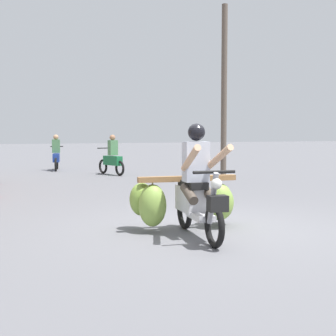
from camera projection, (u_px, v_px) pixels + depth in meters
name	position (u px, v px, depth m)	size (l,w,h in m)	color
ground_plane	(214.00, 229.00, 6.94)	(120.00, 120.00, 0.00)	slate
motorbike_main_loaded	(191.00, 197.00, 6.70)	(1.72, 1.91, 1.58)	black
motorbike_distant_ahead_left	(112.00, 159.00, 15.97)	(0.62, 1.59, 1.40)	black
motorbike_distant_far_ahead	(56.00, 156.00, 17.89)	(0.61, 1.59, 1.40)	black
utility_pole	(224.00, 93.00, 14.17)	(0.18, 0.18, 5.38)	brown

